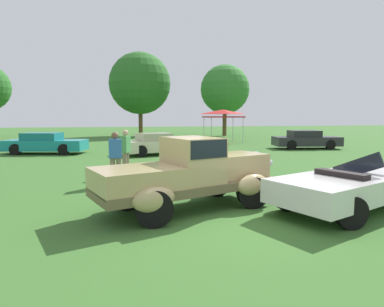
{
  "coord_description": "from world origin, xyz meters",
  "views": [
    {
      "loc": [
        -1.99,
        -6.99,
        2.2
      ],
      "look_at": [
        -0.26,
        1.95,
        1.17
      ],
      "focal_mm": 31.2,
      "sensor_mm": 36.0,
      "label": 1
    }
  ],
  "objects_px": {
    "feature_pickup_truck": "(189,173)",
    "show_car_cream": "(156,144)",
    "spectator_between_cars": "(115,156)",
    "neighbor_convertible": "(353,185)",
    "spectator_by_row": "(126,151)",
    "canopy_tent_left_field": "(223,113)",
    "show_car_teal": "(45,143)",
    "show_car_charcoal": "(306,140)"
  },
  "relations": [
    {
      "from": "neighbor_convertible",
      "to": "canopy_tent_left_field",
      "type": "height_order",
      "value": "canopy_tent_left_field"
    },
    {
      "from": "show_car_cream",
      "to": "canopy_tent_left_field",
      "type": "xyz_separation_m",
      "value": [
        6.22,
        7.96,
        1.82
      ]
    },
    {
      "from": "show_car_teal",
      "to": "canopy_tent_left_field",
      "type": "relative_size",
      "value": 1.64
    },
    {
      "from": "neighbor_convertible",
      "to": "show_car_charcoal",
      "type": "distance_m",
      "value": 15.05
    },
    {
      "from": "show_car_teal",
      "to": "show_car_charcoal",
      "type": "distance_m",
      "value": 16.49
    },
    {
      "from": "show_car_teal",
      "to": "spectator_between_cars",
      "type": "bearing_deg",
      "value": -65.96
    },
    {
      "from": "spectator_between_cars",
      "to": "canopy_tent_left_field",
      "type": "relative_size",
      "value": 0.58
    },
    {
      "from": "show_car_charcoal",
      "to": "spectator_by_row",
      "type": "xyz_separation_m",
      "value": [
        -11.83,
        -8.05,
        0.31
      ]
    },
    {
      "from": "feature_pickup_truck",
      "to": "show_car_cream",
      "type": "bearing_deg",
      "value": 89.07
    },
    {
      "from": "neighbor_convertible",
      "to": "show_car_teal",
      "type": "height_order",
      "value": "neighbor_convertible"
    },
    {
      "from": "show_car_charcoal",
      "to": "canopy_tent_left_field",
      "type": "relative_size",
      "value": 1.54
    },
    {
      "from": "show_car_charcoal",
      "to": "canopy_tent_left_field",
      "type": "height_order",
      "value": "canopy_tent_left_field"
    },
    {
      "from": "show_car_teal",
      "to": "neighbor_convertible",
      "type": "bearing_deg",
      "value": -54.0
    },
    {
      "from": "show_car_teal",
      "to": "show_car_charcoal",
      "type": "relative_size",
      "value": 1.06
    },
    {
      "from": "show_car_cream",
      "to": "spectator_by_row",
      "type": "bearing_deg",
      "value": -104.35
    },
    {
      "from": "show_car_teal",
      "to": "canopy_tent_left_field",
      "type": "distance_m",
      "value": 14.16
    },
    {
      "from": "spectator_by_row",
      "to": "show_car_teal",
      "type": "bearing_deg",
      "value": 119.63
    },
    {
      "from": "show_car_cream",
      "to": "neighbor_convertible",
      "type": "bearing_deg",
      "value": -73.24
    },
    {
      "from": "neighbor_convertible",
      "to": "canopy_tent_left_field",
      "type": "xyz_separation_m",
      "value": [
        2.6,
        20.0,
        1.84
      ]
    },
    {
      "from": "neighbor_convertible",
      "to": "spectator_by_row",
      "type": "bearing_deg",
      "value": 133.86
    },
    {
      "from": "feature_pickup_truck",
      "to": "show_car_charcoal",
      "type": "distance_m",
      "value": 16.5
    },
    {
      "from": "spectator_between_cars",
      "to": "spectator_by_row",
      "type": "bearing_deg",
      "value": 78.58
    },
    {
      "from": "show_car_cream",
      "to": "canopy_tent_left_field",
      "type": "relative_size",
      "value": 1.47
    },
    {
      "from": "feature_pickup_truck",
      "to": "spectator_between_cars",
      "type": "height_order",
      "value": "feature_pickup_truck"
    },
    {
      "from": "canopy_tent_left_field",
      "to": "show_car_charcoal",
      "type": "bearing_deg",
      "value": -58.57
    },
    {
      "from": "spectator_by_row",
      "to": "show_car_cream",
      "type": "bearing_deg",
      "value": 75.65
    },
    {
      "from": "feature_pickup_truck",
      "to": "show_car_teal",
      "type": "height_order",
      "value": "feature_pickup_truck"
    },
    {
      "from": "neighbor_convertible",
      "to": "show_car_cream",
      "type": "relative_size",
      "value": 1.07
    },
    {
      "from": "show_car_teal",
      "to": "spectator_between_cars",
      "type": "distance_m",
      "value": 10.68
    },
    {
      "from": "spectator_between_cars",
      "to": "canopy_tent_left_field",
      "type": "xyz_separation_m",
      "value": [
        8.21,
        16.04,
        1.51
      ]
    },
    {
      "from": "show_car_cream",
      "to": "canopy_tent_left_field",
      "type": "bearing_deg",
      "value": 51.99
    },
    {
      "from": "neighbor_convertible",
      "to": "show_car_cream",
      "type": "distance_m",
      "value": 12.57
    },
    {
      "from": "feature_pickup_truck",
      "to": "neighbor_convertible",
      "type": "relative_size",
      "value": 1.0
    },
    {
      "from": "spectator_by_row",
      "to": "canopy_tent_left_field",
      "type": "distance_m",
      "value": 16.57
    },
    {
      "from": "neighbor_convertible",
      "to": "show_car_teal",
      "type": "bearing_deg",
      "value": 126.0
    },
    {
      "from": "feature_pickup_truck",
      "to": "show_car_cream",
      "type": "distance_m",
      "value": 11.33
    },
    {
      "from": "show_car_charcoal",
      "to": "spectator_by_row",
      "type": "distance_m",
      "value": 14.31
    },
    {
      "from": "show_car_cream",
      "to": "show_car_charcoal",
      "type": "height_order",
      "value": "same"
    },
    {
      "from": "feature_pickup_truck",
      "to": "spectator_by_row",
      "type": "distance_m",
      "value": 5.03
    },
    {
      "from": "show_car_cream",
      "to": "spectator_between_cars",
      "type": "bearing_deg",
      "value": -103.79
    },
    {
      "from": "show_car_teal",
      "to": "feature_pickup_truck",
      "type": "bearing_deg",
      "value": -64.69
    },
    {
      "from": "show_car_cream",
      "to": "show_car_charcoal",
      "type": "bearing_deg",
      "value": 8.54
    }
  ]
}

